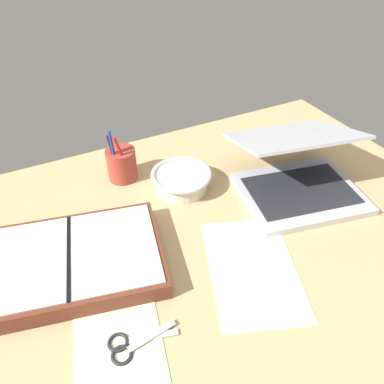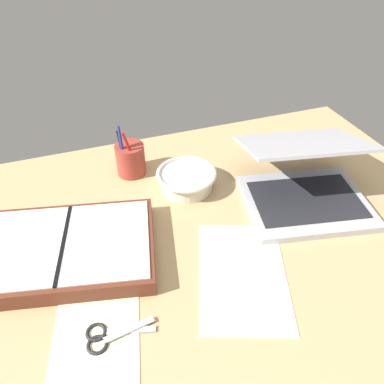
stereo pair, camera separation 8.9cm
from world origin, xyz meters
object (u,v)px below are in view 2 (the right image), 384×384
Objects in this scene: pen_cup at (130,159)px; planner at (66,249)px; laptop at (305,181)px; bowl at (186,179)px; scissors at (105,336)px.

planner is at bearing -127.75° from pen_cup.
laptop is 0.88× the size of planner.
laptop is 2.32× the size of bowl.
laptop is at bearing -27.43° from bowl.
pen_cup reaches higher than scissors.
bowl is 1.27× the size of scissors.
pen_cup reaches higher than bowl.
pen_cup is 1.23× the size of scissors.
scissors is (-15.49, -48.28, -4.30)cm from pen_cup.
bowl is 0.38× the size of planner.
pen_cup is at bearing 75.87° from scissors.
planner is 3.35× the size of scissors.
scissors is at bearing -127.47° from bowl.
scissors is at bearing -146.45° from laptop.
bowl reaches higher than planner.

